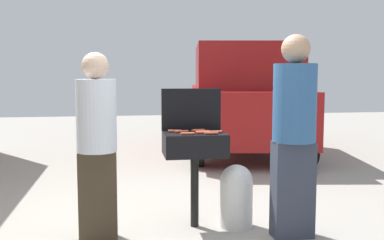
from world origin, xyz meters
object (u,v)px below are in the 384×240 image
object	(u,v)px
bbq_grill	(195,147)
person_left	(97,140)
hot_dog_6	(182,131)
person_right	(294,129)
hot_dog_0	(202,132)
parked_minivan	(242,98)
hot_dog_4	(202,131)
hot_dog_8	(215,132)
hot_dog_1	(175,131)
hot_dog_3	(203,133)
hot_dog_5	(198,130)
propane_tank	(236,195)
hot_dog_7	(188,134)
hot_dog_2	(211,133)

from	to	relation	value
bbq_grill	person_left	world-z (taller)	person_left
hot_dog_6	person_right	xyz separation A→B (m)	(0.96, -0.44, 0.06)
hot_dog_0	bbq_grill	bearing A→B (deg)	138.55
bbq_grill	parked_minivan	world-z (taller)	parked_minivan
hot_dog_0	parked_minivan	world-z (taller)	parked_minivan
hot_dog_4	hot_dog_6	world-z (taller)	same
bbq_grill	hot_dog_8	world-z (taller)	hot_dog_8
hot_dog_1	person_left	bearing A→B (deg)	-157.93
hot_dog_8	hot_dog_6	bearing A→B (deg)	165.56
bbq_grill	parked_minivan	size ratio (longest dim) A/B	0.20
hot_dog_3	hot_dog_5	xyz separation A→B (m)	(-0.02, 0.18, 0.00)
hot_dog_4	parked_minivan	xyz separation A→B (m)	(1.54, 4.24, 0.08)
bbq_grill	hot_dog_5	distance (m)	0.18
propane_tank	person_right	world-z (taller)	person_right
hot_dog_5	propane_tank	xyz separation A→B (m)	(0.35, -0.16, -0.62)
hot_dog_7	hot_dog_1	bearing A→B (deg)	114.46
hot_dog_0	propane_tank	world-z (taller)	hot_dog_0
hot_dog_5	bbq_grill	bearing A→B (deg)	-119.96
hot_dog_5	hot_dog_6	world-z (taller)	same
hot_dog_0	hot_dog_1	bearing A→B (deg)	153.90
hot_dog_1	parked_minivan	xyz separation A→B (m)	(1.80, 4.16, 0.08)
person_right	hot_dog_4	bearing A→B (deg)	-20.34
hot_dog_1	hot_dog_2	xyz separation A→B (m)	(0.32, -0.22, 0.00)
propane_tank	hot_dog_2	bearing A→B (deg)	-164.12
hot_dog_8	parked_minivan	bearing A→B (deg)	71.66
person_left	person_right	xyz separation A→B (m)	(1.75, -0.19, 0.09)
hot_dog_0	hot_dog_3	world-z (taller)	same
hot_dog_1	propane_tank	size ratio (longest dim) A/B	0.21
propane_tank	person_right	distance (m)	0.88
hot_dog_5	person_left	xyz separation A→B (m)	(-0.96, -0.31, -0.03)
hot_dog_6	hot_dog_8	bearing A→B (deg)	-14.44
hot_dog_4	hot_dog_5	distance (m)	0.10
hot_dog_6	hot_dog_0	bearing A→B (deg)	-21.74
hot_dog_4	hot_dog_6	xyz separation A→B (m)	(-0.20, 0.03, 0.00)
hot_dog_3	hot_dog_6	distance (m)	0.23
hot_dog_4	propane_tank	size ratio (longest dim) A/B	0.21
hot_dog_7	parked_minivan	bearing A→B (deg)	68.72
hot_dog_7	person_right	xyz separation A→B (m)	(0.93, -0.28, 0.06)
bbq_grill	hot_dog_0	xyz separation A→B (m)	(0.06, -0.05, 0.16)
bbq_grill	hot_dog_0	bearing A→B (deg)	-41.45
hot_dog_0	person_right	bearing A→B (deg)	-25.13
hot_dog_7	parked_minivan	size ratio (longest dim) A/B	0.03
person_left	hot_dog_4	bearing A→B (deg)	17.05
hot_dog_3	person_left	bearing A→B (deg)	-172.63
hot_dog_6	hot_dog_8	size ratio (longest dim) A/B	1.00
hot_dog_8	hot_dog_2	bearing A→B (deg)	-121.85
hot_dog_0	person_left	size ratio (longest dim) A/B	0.08
hot_dog_2	person_left	world-z (taller)	person_left
hot_dog_1	propane_tank	distance (m)	0.86
hot_dog_8	propane_tank	distance (m)	0.65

